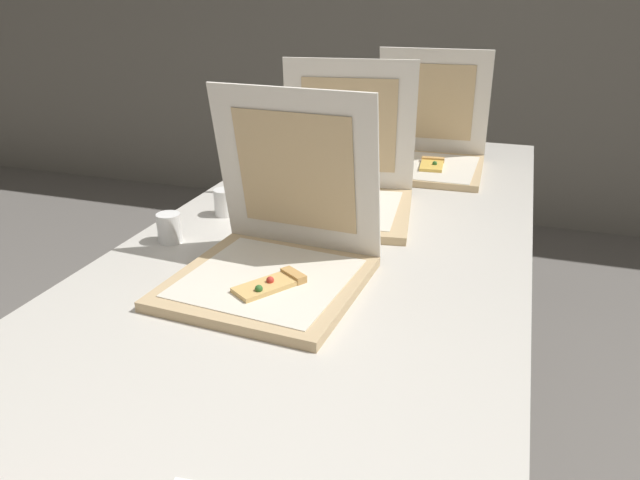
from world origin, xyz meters
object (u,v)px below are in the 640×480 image
table (334,251)px  pizza_box_middle (342,190)px  cup_white_far (300,171)px  cup_white_mid (225,202)px  cup_white_near_center (169,228)px  pizza_box_front (274,257)px  pizza_box_back (427,153)px

table → pizza_box_middle: bearing=100.2°
cup_white_far → cup_white_mid: bearing=-105.3°
table → cup_white_near_center: bearing=-156.1°
table → pizza_box_front: bearing=-99.5°
cup_white_far → pizza_box_front: bearing=-74.5°
pizza_box_back → cup_white_mid: bearing=-127.6°
cup_white_mid → cup_white_far: bearing=74.7°
cup_white_mid → pizza_box_back: bearing=54.2°
pizza_box_middle → cup_white_mid: size_ratio=5.97×
cup_white_mid → table: bearing=-8.3°
table → pizza_box_front: pizza_box_front is taller
cup_white_mid → cup_white_far: same height
table → pizza_box_middle: size_ratio=5.20×
pizza_box_middle → pizza_box_back: (0.16, 0.50, -0.00)m
table → pizza_box_middle: pizza_box_middle is taller
pizza_box_back → table: bearing=-102.2°
pizza_box_front → pizza_box_middle: pizza_box_middle is taller
pizza_box_middle → pizza_box_back: bearing=63.6°
pizza_box_middle → pizza_box_back: 0.52m
pizza_box_back → cup_white_near_center: pizza_box_back is taller
cup_white_near_center → cup_white_far: bearing=76.1°
pizza_box_front → cup_white_mid: (-0.29, 0.33, -0.02)m
table → pizza_box_back: pizza_box_back is taller
pizza_box_back → cup_white_far: bearing=-143.6°
pizza_box_middle → cup_white_near_center: pizza_box_middle is taller
pizza_box_middle → cup_white_far: size_ratio=5.97×
pizza_box_front → pizza_box_middle: (0.01, 0.48, 0.00)m
table → cup_white_near_center: (-0.38, -0.17, 0.08)m
pizza_box_middle → pizza_box_back: size_ratio=1.10×
pizza_box_back → cup_white_mid: 0.79m
cup_white_far → pizza_box_middle: bearing=-45.6°
pizza_box_front → cup_white_near_center: 0.35m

